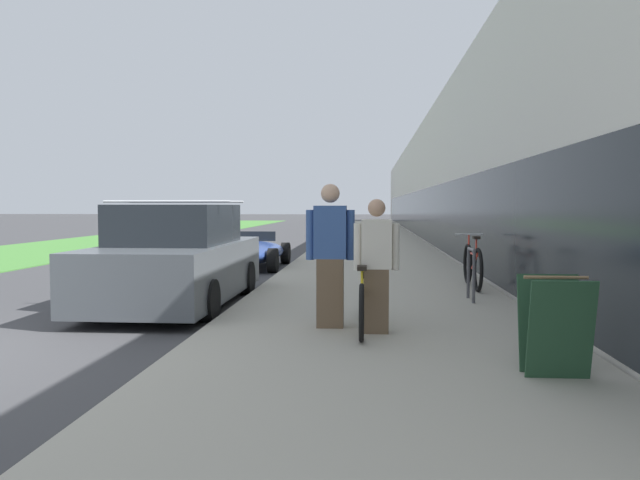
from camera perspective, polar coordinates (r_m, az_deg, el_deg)
sidewalk_slab at (r=26.90m, az=4.79°, el=-0.20°), size 4.41×70.00×0.11m
storefront_facade at (r=35.64m, az=16.50°, el=4.78°), size 10.01×70.00×5.44m
lawn_strip at (r=33.06m, az=-16.36°, el=0.24°), size 5.81×70.00×0.03m
tandem_bicycle at (r=7.81m, az=3.89°, el=-5.42°), size 0.52×2.32×0.83m
person_rider at (r=7.47m, az=5.18°, el=-2.37°), size 0.54×0.21×1.60m
person_bystander at (r=7.78m, az=0.94°, el=-1.42°), size 0.61×0.24×1.79m
bike_rack_hoop at (r=10.26m, az=13.65°, el=-2.56°), size 0.05×0.60×0.84m
cruiser_bike_nearest at (r=11.88m, az=13.78°, el=-2.29°), size 0.52×1.92×0.98m
sandwich_board_sign at (r=6.00m, az=20.69°, el=-7.32°), size 0.56×0.56×0.90m
parked_sedan_curbside at (r=10.42m, az=-12.92°, el=-1.78°), size 1.99×4.61×1.71m
vintage_roadster_curbside at (r=16.39m, az=-6.26°, el=-1.14°), size 1.69×3.99×0.93m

